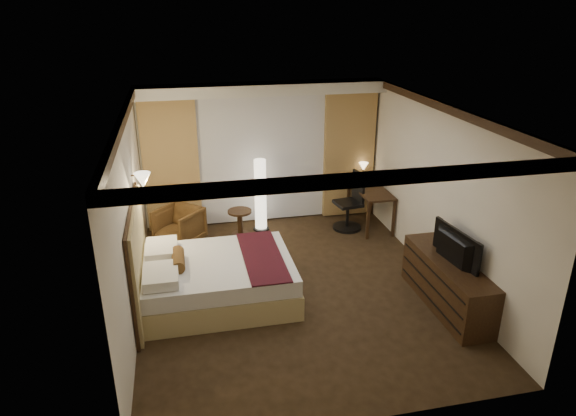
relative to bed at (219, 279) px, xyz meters
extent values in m
cube|color=black|center=(1.12, 0.05, -0.31)|extent=(4.50, 5.50, 0.01)
cube|color=white|center=(1.12, 0.05, 2.39)|extent=(4.50, 5.50, 0.01)
cube|color=beige|center=(1.12, 2.80, 1.04)|extent=(4.50, 0.02, 2.70)
cube|color=beige|center=(-1.13, 0.05, 1.04)|extent=(0.02, 5.50, 2.70)
cube|color=beige|center=(3.37, 0.05, 1.04)|extent=(0.02, 5.50, 2.70)
cube|color=white|center=(1.12, 2.55, 2.29)|extent=(4.50, 0.50, 0.20)
cube|color=silver|center=(1.12, 2.72, 0.94)|extent=(2.48, 0.04, 2.45)
cube|color=tan|center=(-0.58, 2.66, 0.94)|extent=(1.00, 0.14, 2.45)
cube|color=tan|center=(2.82, 2.66, 0.94)|extent=(1.00, 0.14, 2.45)
imported|color=#4D3117|center=(-0.52, 2.03, 0.05)|extent=(0.96, 0.96, 0.72)
imported|color=black|center=(3.09, -0.88, 0.69)|extent=(0.68, 1.05, 0.13)
camera|label=1|loc=(-0.41, -6.54, 3.73)|focal=32.00mm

